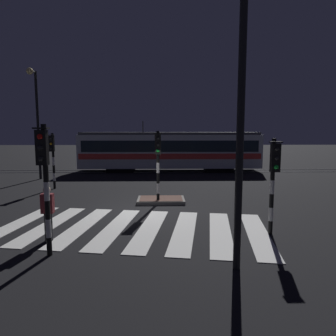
{
  "coord_description": "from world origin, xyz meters",
  "views": [
    {
      "loc": [
        1.01,
        -12.73,
        3.38
      ],
      "look_at": [
        1.38,
        3.36,
        1.4
      ],
      "focal_mm": 32.57,
      "sensor_mm": 36.0,
      "label": 1
    }
  ],
  "objects_px": {
    "traffic_light_corner_near_right": "(274,172)",
    "traffic_light_corner_far_left": "(52,152)",
    "traffic_light_median_centre": "(158,156)",
    "pedestrian_waiting_at_kerb": "(48,213)",
    "street_lamp_near_kerb": "(245,58)",
    "tram": "(170,150)",
    "traffic_light_kerb_mid_left": "(44,171)",
    "street_lamp_trackside_left": "(36,111)"
  },
  "relations": [
    {
      "from": "traffic_light_kerb_mid_left",
      "to": "traffic_light_corner_far_left",
      "type": "relative_size",
      "value": 1.09
    },
    {
      "from": "traffic_light_median_centre",
      "to": "street_lamp_trackside_left",
      "type": "xyz_separation_m",
      "value": [
        -8.35,
        7.35,
        2.46
      ]
    },
    {
      "from": "pedestrian_waiting_at_kerb",
      "to": "traffic_light_corner_far_left",
      "type": "bearing_deg",
      "value": 108.18
    },
    {
      "from": "traffic_light_kerb_mid_left",
      "to": "street_lamp_near_kerb",
      "type": "relative_size",
      "value": 0.45
    },
    {
      "from": "traffic_light_kerb_mid_left",
      "to": "tram",
      "type": "relative_size",
      "value": 0.24
    },
    {
      "from": "traffic_light_median_centre",
      "to": "street_lamp_near_kerb",
      "type": "distance_m",
      "value": 7.71
    },
    {
      "from": "traffic_light_median_centre",
      "to": "traffic_light_corner_far_left",
      "type": "distance_m",
      "value": 7.2
    },
    {
      "from": "traffic_light_corner_near_right",
      "to": "street_lamp_near_kerb",
      "type": "xyz_separation_m",
      "value": [
        -1.73,
        -2.62,
        2.9
      ]
    },
    {
      "from": "street_lamp_trackside_left",
      "to": "tram",
      "type": "relative_size",
      "value": 0.5
    },
    {
      "from": "traffic_light_corner_near_right",
      "to": "traffic_light_corner_far_left",
      "type": "height_order",
      "value": "traffic_light_corner_far_left"
    },
    {
      "from": "street_lamp_near_kerb",
      "to": "pedestrian_waiting_at_kerb",
      "type": "xyz_separation_m",
      "value": [
        -5.32,
        2.25,
        -4.09
      ]
    },
    {
      "from": "traffic_light_corner_near_right",
      "to": "traffic_light_median_centre",
      "type": "height_order",
      "value": "traffic_light_median_centre"
    },
    {
      "from": "traffic_light_corner_near_right",
      "to": "traffic_light_corner_far_left",
      "type": "xyz_separation_m",
      "value": [
        -9.83,
        8.12,
        0.07
      ]
    },
    {
      "from": "street_lamp_near_kerb",
      "to": "traffic_light_corner_near_right",
      "type": "bearing_deg",
      "value": 56.57
    },
    {
      "from": "traffic_light_kerb_mid_left",
      "to": "street_lamp_near_kerb",
      "type": "height_order",
      "value": "street_lamp_near_kerb"
    },
    {
      "from": "traffic_light_corner_near_right",
      "to": "street_lamp_near_kerb",
      "type": "distance_m",
      "value": 4.27
    },
    {
      "from": "traffic_light_median_centre",
      "to": "tram",
      "type": "distance_m",
      "value": 11.55
    },
    {
      "from": "traffic_light_corner_near_right",
      "to": "traffic_light_median_centre",
      "type": "relative_size",
      "value": 0.93
    },
    {
      "from": "traffic_light_median_centre",
      "to": "street_lamp_near_kerb",
      "type": "relative_size",
      "value": 0.42
    },
    {
      "from": "traffic_light_median_centre",
      "to": "traffic_light_corner_far_left",
      "type": "xyz_separation_m",
      "value": [
        -6.11,
        3.82,
        -0.08
      ]
    },
    {
      "from": "traffic_light_kerb_mid_left",
      "to": "street_lamp_trackside_left",
      "type": "bearing_deg",
      "value": 112.41
    },
    {
      "from": "street_lamp_trackside_left",
      "to": "pedestrian_waiting_at_kerb",
      "type": "height_order",
      "value": "street_lamp_trackside_left"
    },
    {
      "from": "traffic_light_corner_far_left",
      "to": "street_lamp_near_kerb",
      "type": "bearing_deg",
      "value": -52.96
    },
    {
      "from": "street_lamp_near_kerb",
      "to": "tram",
      "type": "xyz_separation_m",
      "value": [
        -1.12,
        18.43,
        -3.22
      ]
    },
    {
      "from": "traffic_light_median_centre",
      "to": "traffic_light_kerb_mid_left",
      "type": "bearing_deg",
      "value": -116.32
    },
    {
      "from": "traffic_light_kerb_mid_left",
      "to": "pedestrian_waiting_at_kerb",
      "type": "height_order",
      "value": "traffic_light_kerb_mid_left"
    },
    {
      "from": "traffic_light_corner_near_right",
      "to": "traffic_light_corner_far_left",
      "type": "distance_m",
      "value": 12.75
    },
    {
      "from": "traffic_light_median_centre",
      "to": "street_lamp_trackside_left",
      "type": "bearing_deg",
      "value": 138.65
    },
    {
      "from": "traffic_light_kerb_mid_left",
      "to": "traffic_light_corner_far_left",
      "type": "xyz_separation_m",
      "value": [
        -3.21,
        9.69,
        -0.2
      ]
    },
    {
      "from": "traffic_light_corner_far_left",
      "to": "traffic_light_kerb_mid_left",
      "type": "bearing_deg",
      "value": -71.69
    },
    {
      "from": "street_lamp_trackside_left",
      "to": "traffic_light_kerb_mid_left",
      "type": "bearing_deg",
      "value": -67.59
    },
    {
      "from": "traffic_light_kerb_mid_left",
      "to": "traffic_light_corner_near_right",
      "type": "xyz_separation_m",
      "value": [
        6.63,
        1.56,
        -0.27
      ]
    },
    {
      "from": "traffic_light_corner_near_right",
      "to": "pedestrian_waiting_at_kerb",
      "type": "bearing_deg",
      "value": -176.97
    },
    {
      "from": "traffic_light_median_centre",
      "to": "tram",
      "type": "height_order",
      "value": "tram"
    },
    {
      "from": "traffic_light_kerb_mid_left",
      "to": "tram",
      "type": "distance_m",
      "value": 17.79
    },
    {
      "from": "tram",
      "to": "traffic_light_corner_far_left",
      "type": "bearing_deg",
      "value": -132.25
    },
    {
      "from": "traffic_light_kerb_mid_left",
      "to": "tram",
      "type": "height_order",
      "value": "tram"
    },
    {
      "from": "traffic_light_corner_far_left",
      "to": "tram",
      "type": "relative_size",
      "value": 0.22
    },
    {
      "from": "traffic_light_corner_near_right",
      "to": "street_lamp_near_kerb",
      "type": "bearing_deg",
      "value": -123.43
    },
    {
      "from": "traffic_light_corner_far_left",
      "to": "street_lamp_trackside_left",
      "type": "xyz_separation_m",
      "value": [
        -2.24,
        3.53,
        2.55
      ]
    },
    {
      "from": "traffic_light_kerb_mid_left",
      "to": "street_lamp_trackside_left",
      "type": "height_order",
      "value": "street_lamp_trackside_left"
    },
    {
      "from": "traffic_light_kerb_mid_left",
      "to": "traffic_light_median_centre",
      "type": "height_order",
      "value": "traffic_light_kerb_mid_left"
    }
  ]
}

